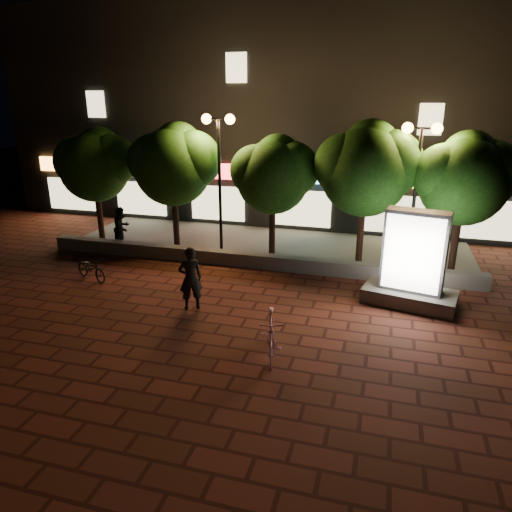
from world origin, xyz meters
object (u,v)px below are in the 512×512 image
(tree_left, at_px, (174,162))
(rider, at_px, (190,278))
(street_lamp_right, at_px, (419,159))
(scooter_parked, at_px, (91,268))
(ad_kiosk, at_px, (413,267))
(scooter_pink, at_px, (271,335))
(tree_mid, at_px, (274,172))
(tree_right, at_px, (367,166))
(tree_far_right, at_px, (466,176))
(pedestrian, at_px, (122,228))
(street_lamp_left, at_px, (219,149))
(tree_far_left, at_px, (96,163))

(tree_left, relative_size, rider, 2.61)
(street_lamp_right, xyz_separation_m, scooter_parked, (-10.24, -3.86, -3.50))
(ad_kiosk, bearing_deg, scooter_pink, -129.04)
(tree_mid, relative_size, scooter_parked, 2.98)
(tree_right, relative_size, rider, 2.71)
(tree_mid, relative_size, street_lamp_right, 0.90)
(street_lamp_right, height_order, scooter_parked, street_lamp_right)
(street_lamp_right, height_order, ad_kiosk, street_lamp_right)
(tree_far_right, xyz_separation_m, pedestrian, (-12.48, -0.96, -2.45))
(tree_mid, distance_m, pedestrian, 6.48)
(tree_right, relative_size, street_lamp_right, 1.02)
(tree_far_right, distance_m, street_lamp_right, 1.66)
(tree_left, relative_size, tree_right, 0.97)
(tree_mid, xyz_separation_m, ad_kiosk, (4.94, -3.23, -2.07))
(scooter_pink, xyz_separation_m, pedestrian, (-7.67, 6.27, 0.36))
(street_lamp_left, height_order, pedestrian, street_lamp_left)
(tree_left, xyz_separation_m, tree_right, (7.30, 0.00, 0.12))
(tree_mid, relative_size, ad_kiosk, 1.58)
(scooter_pink, relative_size, scooter_parked, 1.22)
(tree_left, bearing_deg, tree_far_right, -0.00)
(tree_far_right, relative_size, scooter_pink, 2.58)
(tree_left, relative_size, tree_far_right, 1.03)
(tree_mid, height_order, rider, tree_mid)
(tree_far_right, relative_size, scooter_parked, 3.15)
(ad_kiosk, bearing_deg, rider, -161.31)
(ad_kiosk, bearing_deg, tree_mid, 146.83)
(scooter_pink, bearing_deg, tree_mid, 89.20)
(tree_right, height_order, pedestrian, tree_right)
(tree_far_right, relative_size, street_lamp_left, 0.92)
(tree_mid, bearing_deg, tree_right, 0.00)
(tree_right, bearing_deg, street_lamp_right, -9.10)
(street_lamp_right, relative_size, rider, 2.66)
(tree_right, distance_m, rider, 7.41)
(tree_left, distance_m, ad_kiosk, 9.78)
(tree_far_left, height_order, tree_far_right, tree_far_right)
(tree_far_left, bearing_deg, tree_right, 0.00)
(street_lamp_right, relative_size, scooter_pink, 2.70)
(scooter_pink, height_order, scooter_parked, scooter_pink)
(scooter_pink, bearing_deg, ad_kiosk, 36.98)
(tree_right, distance_m, ad_kiosk, 4.35)
(scooter_parked, bearing_deg, tree_far_right, -48.66)
(tree_right, bearing_deg, tree_mid, -180.00)
(tree_left, bearing_deg, tree_right, 0.00)
(tree_far_left, height_order, rider, tree_far_left)
(street_lamp_right, bearing_deg, tree_far_right, 9.61)
(tree_left, xyz_separation_m, street_lamp_right, (8.95, -0.26, 0.45))
(pedestrian, bearing_deg, street_lamp_left, -71.79)
(ad_kiosk, distance_m, scooter_parked, 10.30)
(scooter_pink, distance_m, rider, 3.47)
(rider, bearing_deg, scooter_pink, 113.08)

